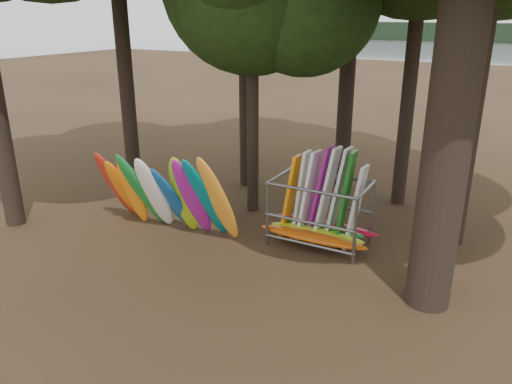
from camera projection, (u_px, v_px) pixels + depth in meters
The scene contains 5 objects.
ground at pixel (236, 258), 13.60m from camera, with size 120.00×120.00×0.00m, color #47331E.
lake at pixel (478, 64), 63.12m from camera, with size 160.00×160.00×0.00m, color gray.
far_shore at pixel (506, 33), 103.69m from camera, with size 160.00×4.00×4.00m, color black.
kayak_row at pixel (164, 194), 14.69m from camera, with size 4.82×2.13×2.98m.
storage_rack at pixel (320, 214), 14.13m from camera, with size 3.25×1.53×2.91m.
Camera 1 is at (6.32, -10.42, 6.33)m, focal length 35.00 mm.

